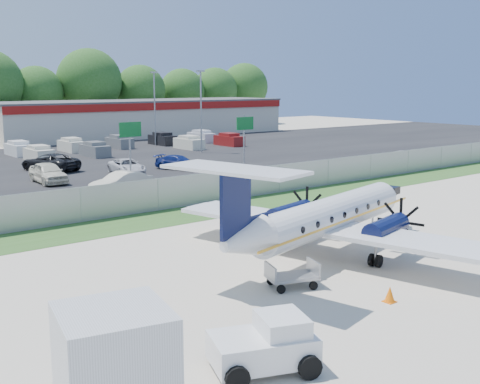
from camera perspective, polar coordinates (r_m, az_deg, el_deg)
ground at (r=26.47m, az=8.19°, el=-6.73°), size 170.00×170.00×0.00m
grass_verge at (r=35.47m, az=-6.06°, el=-2.29°), size 170.00×4.00×0.02m
access_road at (r=41.43m, az=-11.29°, el=-0.60°), size 170.00×8.00×0.02m
parking_lot at (r=60.66m, az=-20.49°, el=2.36°), size 170.00×32.00×0.02m
perimeter_fence at (r=36.94m, az=-7.76°, el=-0.25°), size 120.00×0.06×1.99m
building_east at (r=91.03m, az=-9.30°, el=6.96°), size 44.40×12.40×5.24m
sign_mid at (r=45.75m, az=-10.37°, el=5.00°), size 1.80×0.26×5.00m
sign_right at (r=51.84m, az=0.44°, el=5.77°), size 1.80×0.26×5.00m
light_pole_ne at (r=67.41m, az=-3.72°, el=8.17°), size 0.90×0.35×9.09m
light_pole_se at (r=75.82m, az=-8.10°, el=8.32°), size 0.90×0.35×9.09m
aircraft at (r=27.11m, az=8.18°, el=-2.30°), size 15.60×15.26×4.76m
pushback_tug at (r=16.83m, az=2.59°, el=-14.22°), size 3.20×2.80×1.50m
baggage_cart_near at (r=23.21m, az=4.96°, el=-7.92°), size 2.16×1.71×0.99m
service_container at (r=14.20m, az=-11.75°, el=-16.61°), size 3.05×3.05×2.84m
cone_port_wing at (r=22.36m, az=14.01°, el=-9.42°), size 0.41×0.41×0.58m
cone_starboard_wing at (r=32.59m, az=2.70°, el=-2.92°), size 0.39×0.39×0.55m
road_car_mid at (r=43.31m, az=-11.17°, el=-0.15°), size 4.88×2.41×1.54m
road_car_east at (r=59.51m, az=15.48°, el=2.48°), size 5.11×2.56×1.39m
parked_car_c at (r=49.28m, az=-17.67°, el=0.81°), size 2.11×4.85×1.63m
parked_car_d at (r=52.52m, az=-10.65°, el=1.68°), size 2.83×4.97×1.31m
parked_car_e at (r=54.60m, az=-5.85°, el=2.13°), size 3.42×4.78×1.29m
parked_car_g at (r=56.02m, az=-17.52°, el=1.91°), size 4.38×6.19×1.57m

